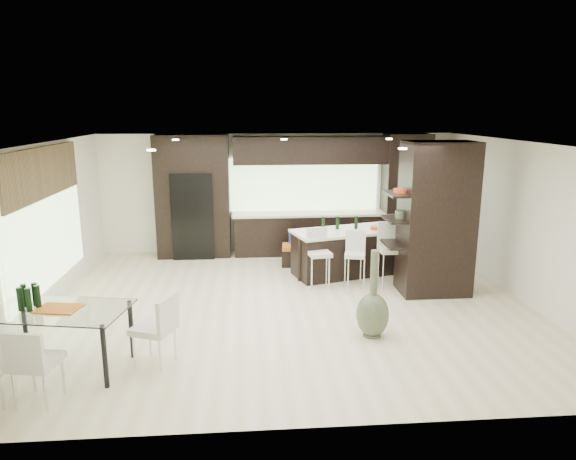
{
  "coord_description": "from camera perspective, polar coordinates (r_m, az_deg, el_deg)",
  "views": [
    {
      "loc": [
        -0.71,
        -8.17,
        3.21
      ],
      "look_at": [
        0.0,
        0.6,
        1.15
      ],
      "focal_mm": 32.0,
      "sensor_mm": 36.0,
      "label": 1
    }
  ],
  "objects": [
    {
      "name": "right_wall",
      "position": [
        9.61,
        24.82,
        0.79
      ],
      "size": [
        0.02,
        7.0,
        2.7
      ],
      "primitive_type": "cube",
      "color": "white",
      "rests_on": "ground"
    },
    {
      "name": "partition_column",
      "position": [
        9.38,
        16.15,
        1.2
      ],
      "size": [
        1.2,
        0.8,
        2.7
      ],
      "primitive_type": "cube",
      "color": "black",
      "rests_on": "ground"
    },
    {
      "name": "ground",
      "position": [
        8.81,
        0.32,
        -8.2
      ],
      "size": [
        8.0,
        8.0,
        0.0
      ],
      "primitive_type": "plane",
      "color": "beige",
      "rests_on": "ground"
    },
    {
      "name": "back_wall",
      "position": [
        11.84,
        -1.13,
        4.14
      ],
      "size": [
        8.0,
        0.02,
        2.7
      ],
      "primitive_type": "cube",
      "color": "white",
      "rests_on": "ground"
    },
    {
      "name": "ceiling",
      "position": [
        8.22,
        0.34,
        9.61
      ],
      "size": [
        8.0,
        7.0,
        0.02
      ],
      "primitive_type": "cube",
      "color": "white",
      "rests_on": "ground"
    },
    {
      "name": "left_wall",
      "position": [
        9.01,
        -25.94,
        -0.1
      ],
      "size": [
        0.02,
        7.0,
        2.7
      ],
      "primitive_type": "cube",
      "color": "white",
      "rests_on": "ground"
    },
    {
      "name": "stool_mid",
      "position": [
        9.61,
        7.42,
        -3.82
      ],
      "size": [
        0.45,
        0.45,
        0.84
      ],
      "primitive_type": "cube",
      "rotation": [
        0.0,
        0.0,
        -0.24
      ],
      "color": "silver",
      "rests_on": "ground"
    },
    {
      "name": "stool_left",
      "position": [
        9.48,
        3.5,
        -3.81
      ],
      "size": [
        0.45,
        0.45,
        0.89
      ],
      "primitive_type": "cube",
      "rotation": [
        0.0,
        0.0,
        0.16
      ],
      "color": "silver",
      "rests_on": "ground"
    },
    {
      "name": "refrigerator",
      "position": [
        11.58,
        -10.44,
        1.7
      ],
      "size": [
        0.9,
        0.68,
        1.9
      ],
      "primitive_type": "cube",
      "color": "black",
      "rests_on": "ground"
    },
    {
      "name": "back_cabinetry",
      "position": [
        11.56,
        1.45,
        3.91
      ],
      "size": [
        6.8,
        0.68,
        2.7
      ],
      "primitive_type": "cube",
      "color": "black",
      "rests_on": "ground"
    },
    {
      "name": "dining_table",
      "position": [
        7.2,
        -23.83,
        -11.03
      ],
      "size": [
        1.8,
        1.23,
        0.8
      ],
      "primitive_type": "cube",
      "rotation": [
        0.0,
        0.0,
        -0.19
      ],
      "color": "white",
      "rests_on": "ground"
    },
    {
      "name": "chair_end",
      "position": [
        6.89,
        -14.66,
        -11.02
      ],
      "size": [
        0.62,
        0.62,
        0.88
      ],
      "primitive_type": "cube",
      "rotation": [
        0.0,
        0.0,
        1.19
      ],
      "color": "silver",
      "rests_on": "ground"
    },
    {
      "name": "floor_vase",
      "position": [
        7.5,
        9.46,
        -7.01
      ],
      "size": [
        0.54,
        0.54,
        1.29
      ],
      "primitive_type": null,
      "rotation": [
        0.0,
        0.0,
        0.14
      ],
      "color": "#48543D",
      "rests_on": "ground"
    },
    {
      "name": "bench",
      "position": [
        10.88,
        2.36,
        -2.78
      ],
      "size": [
        1.18,
        0.54,
        0.44
      ],
      "primitive_type": "cube",
      "rotation": [
        0.0,
        0.0,
        -0.08
      ],
      "color": "black",
      "rests_on": "ground"
    },
    {
      "name": "chair_near",
      "position": [
        6.53,
        -26.08,
        -13.52
      ],
      "size": [
        0.54,
        0.54,
        0.85
      ],
      "primitive_type": "cube",
      "rotation": [
        0.0,
        0.0,
        -0.19
      ],
      "color": "silver",
      "rests_on": "ground"
    },
    {
      "name": "window_left",
      "position": [
        9.17,
        -25.26,
        0.19
      ],
      "size": [
        0.04,
        3.2,
        1.9
      ],
      "primitive_type": "cube",
      "color": "#B2D199",
      "rests_on": "left_wall"
    },
    {
      "name": "window_back",
      "position": [
        11.82,
        1.79,
        5.1
      ],
      "size": [
        3.4,
        0.04,
        1.2
      ],
      "primitive_type": "cube",
      "color": "#B2D199",
      "rests_on": "back_wall"
    },
    {
      "name": "stone_accent",
      "position": [
        9.02,
        -25.65,
        5.77
      ],
      "size": [
        0.08,
        3.0,
        0.8
      ],
      "primitive_type": "cube",
      "color": "brown",
      "rests_on": "left_wall"
    },
    {
      "name": "kitchen_island",
      "position": [
        10.31,
        6.57,
        -2.44
      ],
      "size": [
        2.33,
        1.49,
        0.9
      ],
      "primitive_type": "cube",
      "rotation": [
        0.0,
        0.0,
        0.28
      ],
      "color": "black",
      "rests_on": "ground"
    },
    {
      "name": "stool_right",
      "position": [
        9.73,
        11.29,
        -3.38
      ],
      "size": [
        0.44,
        0.44,
        0.96
      ],
      "primitive_type": "cube",
      "rotation": [
        0.0,
        0.0,
        -0.02
      ],
      "color": "silver",
      "rests_on": "ground"
    },
    {
      "name": "ceiling_spots",
      "position": [
        8.47,
        0.19,
        9.58
      ],
      "size": [
        4.0,
        3.0,
        0.02
      ],
      "primitive_type": "cube",
      "color": "white",
      "rests_on": "ceiling"
    }
  ]
}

